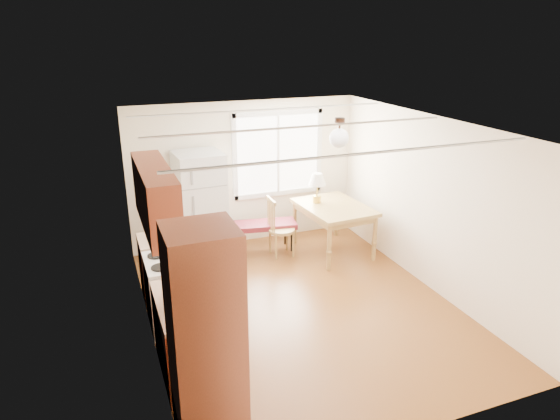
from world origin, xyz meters
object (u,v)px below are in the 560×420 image
refrigerator (200,206)px  chair (276,224)px  bench (262,226)px  dining_table (334,211)px

refrigerator → chair: 1.27m
refrigerator → bench: refrigerator is taller
refrigerator → bench: bearing=-12.7°
refrigerator → chair: bearing=-22.9°
chair → bench: bearing=124.3°
refrigerator → bench: (1.00, -0.17, -0.43)m
refrigerator → bench: size_ratio=1.49×
bench → chair: size_ratio=1.18×
chair → refrigerator: bearing=161.6°
dining_table → bench: bearing=155.1°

